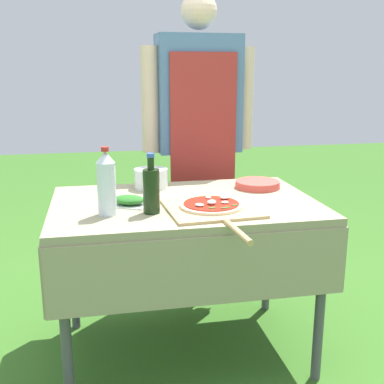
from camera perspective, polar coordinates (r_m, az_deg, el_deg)
ground_plane at (r=2.47m, az=-0.83°, el=-18.23°), size 12.00×12.00×0.00m
prep_table at (r=2.19m, az=-0.89°, el=-3.36°), size 1.19×0.79×0.76m
person_cook at (r=2.79m, az=0.79°, el=8.06°), size 0.65×0.23×1.74m
pizza_on_peel at (r=2.02m, az=2.44°, el=-1.87°), size 0.40×0.64×0.05m
oil_bottle at (r=1.97m, az=-4.85°, el=0.28°), size 0.07×0.07×0.25m
water_bottle at (r=1.96m, az=-10.11°, el=1.04°), size 0.08×0.08×0.28m
herb_container at (r=2.11m, az=-7.47°, el=-1.03°), size 0.20×0.18×0.04m
mixing_tub at (r=2.40m, az=-4.89°, el=1.61°), size 0.17×0.17×0.10m
plate_stack at (r=2.42m, az=7.76°, el=0.90°), size 0.22×0.22×0.03m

